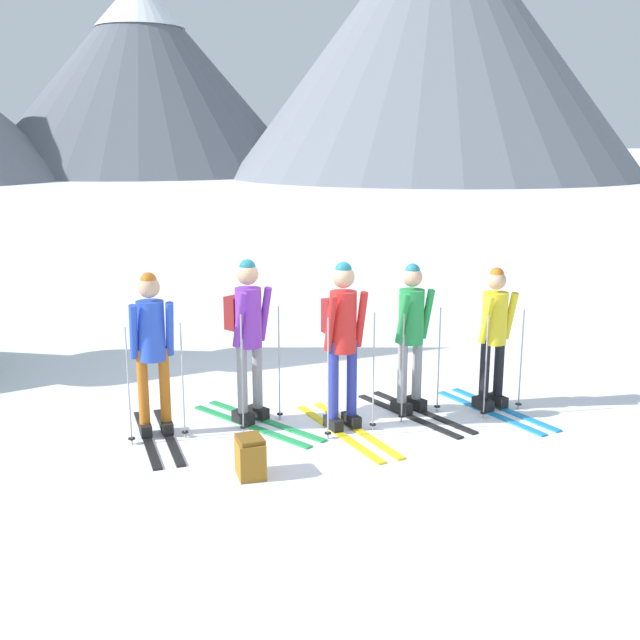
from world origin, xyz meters
TOP-DOWN VIEW (x-y plane):
  - ground_plane at (0.00, 0.00)m, footprint 400.00×400.00m
  - skier_in_blue at (-1.79, 0.30)m, footprint 0.61×1.63m
  - skier_in_purple at (-0.76, 0.30)m, footprint 1.07×1.73m
  - skier_in_red at (0.10, -0.25)m, footprint 0.61×1.81m
  - skier_in_green at (1.00, -0.06)m, footprint 0.71×1.67m
  - skier_in_yellow at (1.92, -0.31)m, footprint 0.62×1.67m
  - backpack_on_snow_front at (-1.14, -1.04)m, footprint 0.27×0.34m

SIDE VIEW (x-z plane):
  - ground_plane at x=0.00m, z-range 0.00..0.00m
  - backpack_on_snow_front at x=-1.14m, z-range 0.00..0.38m
  - skier_in_yellow at x=1.92m, z-range 0.07..1.71m
  - skier_in_green at x=1.00m, z-range 0.08..1.78m
  - skier_in_blue at x=-1.79m, z-range 0.11..1.83m
  - skier_in_purple at x=-0.76m, z-range 0.12..1.92m
  - skier_in_red at x=0.10m, z-range 0.12..1.92m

